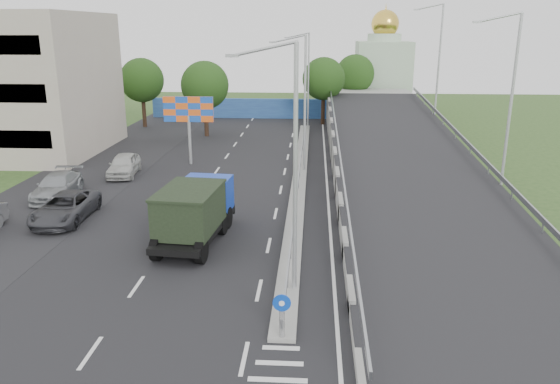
# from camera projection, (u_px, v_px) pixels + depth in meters

# --- Properties ---
(ground) EXTENTS (160.00, 160.00, 0.00)m
(ground) POSITION_uv_depth(u_px,v_px,m) (278.00, 379.00, 17.32)
(ground) COLOR #2D4C1E
(ground) RESTS_ON ground
(road_surface) EXTENTS (26.00, 90.00, 0.04)m
(road_surface) POSITION_uv_depth(u_px,v_px,m) (253.00, 194.00, 36.62)
(road_surface) COLOR black
(road_surface) RESTS_ON ground
(parking_strip) EXTENTS (8.00, 90.00, 0.05)m
(parking_strip) POSITION_uv_depth(u_px,v_px,m) (65.00, 191.00, 37.40)
(parking_strip) COLOR black
(parking_strip) RESTS_ON ground
(median) EXTENTS (1.00, 44.00, 0.20)m
(median) POSITION_uv_depth(u_px,v_px,m) (299.00, 178.00, 40.23)
(median) COLOR gray
(median) RESTS_ON ground
(overpass_ramp) EXTENTS (10.00, 50.00, 3.50)m
(overpass_ramp) POSITION_uv_depth(u_px,v_px,m) (404.00, 157.00, 39.30)
(overpass_ramp) COLOR gray
(overpass_ramp) RESTS_ON ground
(median_guardrail) EXTENTS (0.09, 44.00, 0.71)m
(median_guardrail) POSITION_uv_depth(u_px,v_px,m) (300.00, 169.00, 40.04)
(median_guardrail) COLOR gray
(median_guardrail) RESTS_ON median
(sign_bollard) EXTENTS (0.64, 0.23, 1.67)m
(sign_bollard) POSITION_uv_depth(u_px,v_px,m) (282.00, 315.00, 19.10)
(sign_bollard) COLOR black
(sign_bollard) RESTS_ON median
(lamp_post_near) EXTENTS (2.74, 0.18, 10.08)m
(lamp_post_near) POSITION_uv_depth(u_px,v_px,m) (291.00, 158.00, 21.37)
(lamp_post_near) COLOR #B2B5B7
(lamp_post_near) RESTS_ON median
(lamp_post_mid) EXTENTS (2.74, 0.18, 10.08)m
(lamp_post_mid) POSITION_uv_depth(u_px,v_px,m) (302.00, 97.00, 40.49)
(lamp_post_mid) COLOR #B2B5B7
(lamp_post_mid) RESTS_ON median
(lamp_post_far) EXTENTS (2.74, 0.18, 10.08)m
(lamp_post_far) POSITION_uv_depth(u_px,v_px,m) (307.00, 75.00, 59.60)
(lamp_post_far) COLOR #B2B5B7
(lamp_post_far) RESTS_ON median
(blue_wall) EXTENTS (30.00, 0.50, 2.40)m
(blue_wall) POSITION_uv_depth(u_px,v_px,m) (274.00, 109.00, 66.91)
(blue_wall) COLOR #26448C
(blue_wall) RESTS_ON ground
(church) EXTENTS (7.00, 7.00, 13.80)m
(church) POSITION_uv_depth(u_px,v_px,m) (383.00, 70.00, 72.53)
(church) COLOR #B2CCAD
(church) RESTS_ON ground
(billboard) EXTENTS (4.00, 0.24, 5.50)m
(billboard) POSITION_uv_depth(u_px,v_px,m) (189.00, 113.00, 43.41)
(billboard) COLOR #B2B5B7
(billboard) RESTS_ON ground
(tree_left_mid) EXTENTS (4.80, 4.80, 7.60)m
(tree_left_mid) POSITION_uv_depth(u_px,v_px,m) (205.00, 85.00, 54.65)
(tree_left_mid) COLOR black
(tree_left_mid) RESTS_ON ground
(tree_median_far) EXTENTS (4.80, 4.80, 7.60)m
(tree_median_far) POSITION_uv_depth(u_px,v_px,m) (324.00, 79.00, 61.58)
(tree_median_far) COLOR black
(tree_median_far) RESTS_ON ground
(tree_left_far) EXTENTS (4.80, 4.80, 7.60)m
(tree_left_far) POSITION_uv_depth(u_px,v_px,m) (142.00, 80.00, 59.91)
(tree_left_far) COLOR black
(tree_left_far) RESTS_ON ground
(tree_ramp_far) EXTENTS (4.80, 4.80, 7.60)m
(tree_ramp_far) POSITION_uv_depth(u_px,v_px,m) (355.00, 74.00, 68.03)
(tree_ramp_far) COLOR black
(tree_ramp_far) RESTS_ON ground
(dump_truck) EXTENTS (3.23, 7.20, 3.08)m
(dump_truck) POSITION_uv_depth(u_px,v_px,m) (195.00, 210.00, 28.11)
(dump_truck) COLOR black
(dump_truck) RESTS_ON ground
(parked_car_c) EXTENTS (2.70, 5.63, 1.55)m
(parked_car_c) POSITION_uv_depth(u_px,v_px,m) (65.00, 208.00, 31.41)
(parked_car_c) COLOR #37383D
(parked_car_c) RESTS_ON ground
(parked_car_d) EXTENTS (2.71, 5.59, 1.57)m
(parked_car_d) POSITION_uv_depth(u_px,v_px,m) (57.00, 186.00, 35.66)
(parked_car_d) COLOR gray
(parked_car_d) RESTS_ON ground
(parked_car_e) EXTENTS (2.48, 4.97, 1.63)m
(parked_car_e) POSITION_uv_depth(u_px,v_px,m) (124.00, 165.00, 41.06)
(parked_car_e) COLOR #B6B7B3
(parked_car_e) RESTS_ON ground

